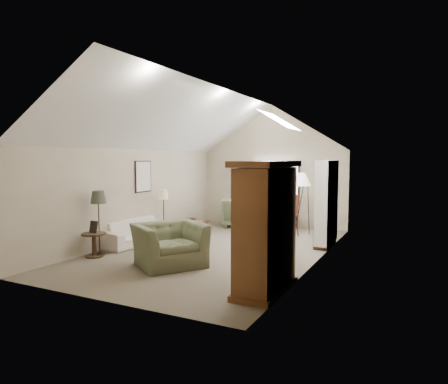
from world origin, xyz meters
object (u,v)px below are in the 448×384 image
at_px(side_table, 94,245).
at_px(armoire, 266,227).
at_px(armchair_far, 239,212).
at_px(sofa, 138,231).
at_px(armchair_near, 170,245).
at_px(coffee_table, 192,228).
at_px(side_chair, 291,212).

bearing_deg(side_table, armoire, -6.29).
relative_size(armchair_far, side_table, 1.89).
height_order(sofa, armchair_near, armchair_near).
bearing_deg(side_table, sofa, 90.99).
relative_size(armoire, coffee_table, 2.29).
bearing_deg(armoire, coffee_table, 135.62).
height_order(armoire, armchair_near, armoire).
height_order(armoire, sofa, armoire).
distance_m(armchair_far, coffee_table, 2.28).
bearing_deg(side_chair, side_table, -130.51).
height_order(armoire, side_table, armoire).
xyz_separation_m(armoire, armchair_near, (-2.37, 0.62, -0.66)).
bearing_deg(armchair_far, armchair_near, 80.43).
relative_size(armoire, armchair_near, 1.61).
distance_m(armoire, side_table, 4.46).
bearing_deg(sofa, armoire, -109.39).
xyz_separation_m(coffee_table, side_table, (-0.79, -3.00, 0.03)).
distance_m(side_table, side_chair, 6.36).
xyz_separation_m(armchair_near, side_chair, (0.97, 5.48, 0.10)).
distance_m(sofa, coffee_table, 1.63).
distance_m(armchair_near, side_table, 1.99).
distance_m(coffee_table, side_table, 3.11).
bearing_deg(side_chair, armchair_far, -179.07).
distance_m(sofa, armchair_near, 2.49).
bearing_deg(armchair_far, sofa, 52.65).
height_order(armoire, side_chair, armoire).
height_order(armoire, armchair_far, armoire).
distance_m(armoire, armchair_far, 6.49).
bearing_deg(sofa, armchair_near, -120.05).
distance_m(armchair_near, coffee_table, 3.11).
height_order(armchair_near, side_chair, side_chair).
bearing_deg(armchair_far, side_table, 58.79).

